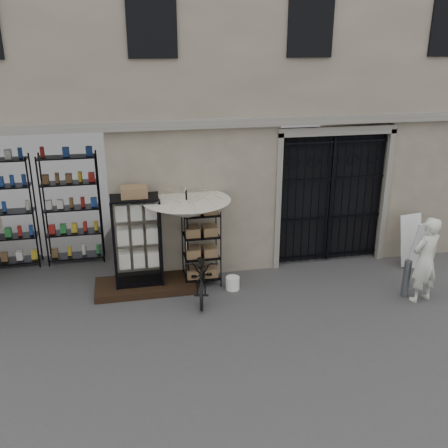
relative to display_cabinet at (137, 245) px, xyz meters
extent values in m
plane|color=black|center=(2.51, -1.62, -0.96)|extent=(80.00, 80.00, 0.00)
cube|color=gray|center=(2.51, 2.38, 3.54)|extent=(14.00, 4.00, 9.00)
cube|color=black|center=(-1.99, 1.18, 0.54)|extent=(3.00, 1.70, 3.00)
cube|color=black|center=(-2.04, 1.68, 0.29)|extent=(2.70, 0.50, 2.50)
cube|color=black|center=(4.26, 0.66, 0.54)|extent=(2.50, 0.06, 3.00)
cube|color=black|center=(4.26, 0.50, 0.49)|extent=(0.05, 0.05, 2.80)
cube|color=black|center=(0.11, -0.07, -0.88)|extent=(2.00, 0.90, 0.15)
cube|color=black|center=(0.00, 0.01, -0.76)|extent=(0.95, 0.64, 0.10)
cube|color=silver|center=(-0.03, -0.27, 0.09)|extent=(0.84, 0.10, 1.68)
cube|color=silver|center=(0.00, 0.01, -0.01)|extent=(0.80, 0.48, 1.40)
cube|color=olive|center=(0.00, 0.01, 1.04)|extent=(0.54, 0.43, 0.20)
cube|color=black|center=(1.28, -0.01, -0.15)|extent=(0.85, 0.74, 1.63)
cube|color=olive|center=(1.28, -0.01, -0.20)|extent=(0.72, 0.60, 1.22)
cylinder|color=black|center=(0.99, -0.09, 0.07)|extent=(0.04, 0.04, 2.05)
imported|color=beige|center=(0.99, -0.09, 0.81)|extent=(1.78, 1.80, 1.38)
cylinder|color=white|center=(1.84, -0.42, -0.83)|extent=(0.36, 0.36, 0.27)
imported|color=black|center=(1.21, -0.54, -0.96)|extent=(0.75, 1.00, 1.73)
cylinder|color=slate|center=(5.11, -1.41, -0.58)|extent=(0.19, 0.19, 0.76)
imported|color=silver|center=(5.32, -1.60, -0.96)|extent=(1.04, 1.81, 0.41)
cube|color=silver|center=(6.05, -0.41, -0.37)|extent=(0.58, 0.35, 1.14)
cube|color=silver|center=(5.99, -0.06, -0.37)|extent=(0.58, 0.35, 1.14)
camera|label=1|loc=(-0.17, -9.27, 3.80)|focal=40.00mm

